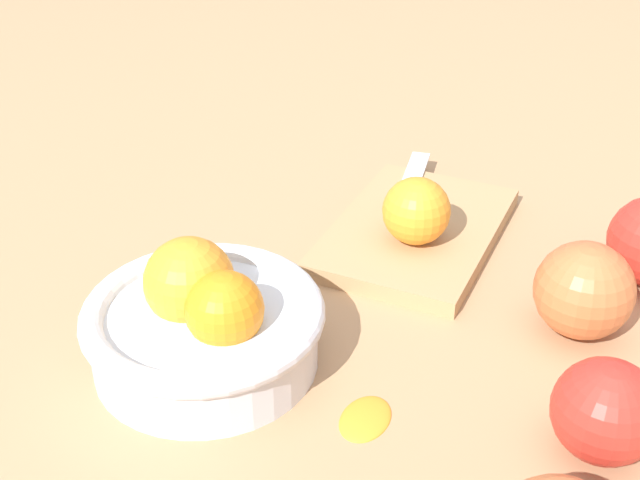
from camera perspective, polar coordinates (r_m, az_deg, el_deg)
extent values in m
plane|color=tan|center=(0.69, 6.33, -7.61)|extent=(2.40, 2.40, 0.00)
cylinder|color=silver|center=(0.67, -7.78, -6.57)|extent=(0.18, 0.18, 0.05)
torus|color=silver|center=(0.66, -7.93, -4.92)|extent=(0.19, 0.19, 0.02)
sphere|color=orange|center=(0.66, -8.85, -2.83)|extent=(0.07, 0.07, 0.07)
sphere|color=orange|center=(0.63, -6.49, -4.72)|extent=(0.06, 0.06, 0.06)
cube|color=tan|center=(0.83, 6.50, 0.58)|extent=(0.26, 0.20, 0.02)
sphere|color=orange|center=(0.79, 6.55, 1.97)|extent=(0.06, 0.06, 0.06)
cube|color=silver|center=(0.92, 6.37, 4.41)|extent=(0.11, 0.06, 0.00)
cylinder|color=brown|center=(0.85, 5.56, 2.46)|extent=(0.05, 0.03, 0.01)
sphere|color=#CC6638|center=(0.72, 17.45, -3.27)|extent=(0.08, 0.08, 0.08)
sphere|color=red|center=(0.61, 18.80, -10.93)|extent=(0.07, 0.07, 0.07)
ellipsoid|color=orange|center=(0.63, 3.10, -11.76)|extent=(0.06, 0.05, 0.01)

